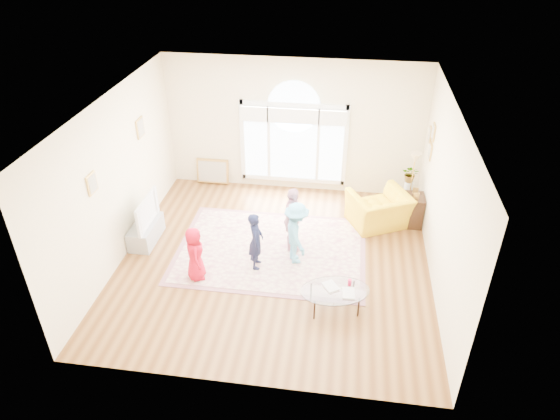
# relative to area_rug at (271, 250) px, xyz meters

# --- Properties ---
(ground) EXTENTS (6.00, 6.00, 0.00)m
(ground) POSITION_rel_area_rug_xyz_m (0.12, -0.32, -0.01)
(ground) COLOR #5B3415
(ground) RESTS_ON ground
(room_shell) EXTENTS (6.00, 6.00, 6.00)m
(room_shell) POSITION_rel_area_rug_xyz_m (0.13, 2.51, 1.56)
(room_shell) COLOR beige
(room_shell) RESTS_ON ground
(area_rug) EXTENTS (3.60, 2.60, 0.02)m
(area_rug) POSITION_rel_area_rug_xyz_m (0.00, 0.00, 0.00)
(area_rug) COLOR beige
(area_rug) RESTS_ON ground
(rug_border) EXTENTS (3.80, 2.80, 0.01)m
(rug_border) POSITION_rel_area_rug_xyz_m (0.00, 0.00, -0.00)
(rug_border) COLOR #8C5961
(rug_border) RESTS_ON ground
(tv_console) EXTENTS (0.45, 1.00, 0.42)m
(tv_console) POSITION_rel_area_rug_xyz_m (-2.63, -0.02, 0.20)
(tv_console) COLOR #9B9FA4
(tv_console) RESTS_ON ground
(television) EXTENTS (0.17, 1.06, 0.61)m
(television) POSITION_rel_area_rug_xyz_m (-2.62, -0.02, 0.72)
(television) COLOR black
(television) RESTS_ON tv_console
(coffee_table) EXTENTS (1.33, 1.01, 0.54)m
(coffee_table) POSITION_rel_area_rug_xyz_m (1.35, -1.53, 0.39)
(coffee_table) COLOR silver
(coffee_table) RESTS_ON ground
(armchair) EXTENTS (1.53, 1.46, 0.77)m
(armchair) POSITION_rel_area_rug_xyz_m (2.15, 1.27, 0.38)
(armchair) COLOR gold
(armchair) RESTS_ON ground
(side_cabinet) EXTENTS (0.40, 0.50, 0.70)m
(side_cabinet) POSITION_rel_area_rug_xyz_m (2.90, 1.41, 0.34)
(side_cabinet) COLOR black
(side_cabinet) RESTS_ON ground
(floor_lamp) EXTENTS (0.25, 0.25, 1.51)m
(floor_lamp) POSITION_rel_area_rug_xyz_m (2.83, 1.82, 1.27)
(floor_lamp) COLOR black
(floor_lamp) RESTS_ON ground
(plant_pedestal) EXTENTS (0.20, 0.20, 0.70)m
(plant_pedestal) POSITION_rel_area_rug_xyz_m (2.82, 2.05, 0.34)
(plant_pedestal) COLOR white
(plant_pedestal) RESTS_ON ground
(potted_plant) EXTENTS (0.41, 0.38, 0.40)m
(potted_plant) POSITION_rel_area_rug_xyz_m (2.82, 2.05, 0.89)
(potted_plant) COLOR #33722D
(potted_plant) RESTS_ON plant_pedestal
(leaning_picture) EXTENTS (0.80, 0.14, 0.62)m
(leaning_picture) POSITION_rel_area_rug_xyz_m (-1.88, 2.58, -0.01)
(leaning_picture) COLOR tan
(leaning_picture) RESTS_ON ground
(child_red) EXTENTS (0.50, 0.61, 1.08)m
(child_red) POSITION_rel_area_rug_xyz_m (-1.25, -1.05, 0.55)
(child_red) COLOR red
(child_red) RESTS_ON area_rug
(child_navy) EXTENTS (0.32, 0.45, 1.17)m
(child_navy) POSITION_rel_area_rug_xyz_m (-0.20, -0.55, 0.60)
(child_navy) COLOR #141835
(child_navy) RESTS_ON area_rug
(child_pink) EXTENTS (0.41, 0.83, 1.38)m
(child_pink) POSITION_rel_area_rug_xyz_m (0.41, 0.11, 0.70)
(child_pink) COLOR #DFA2BA
(child_pink) RESTS_ON area_rug
(child_blue) EXTENTS (0.75, 0.95, 1.29)m
(child_blue) POSITION_rel_area_rug_xyz_m (0.54, -0.28, 0.65)
(child_blue) COLOR #5AB1DA
(child_blue) RESTS_ON area_rug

